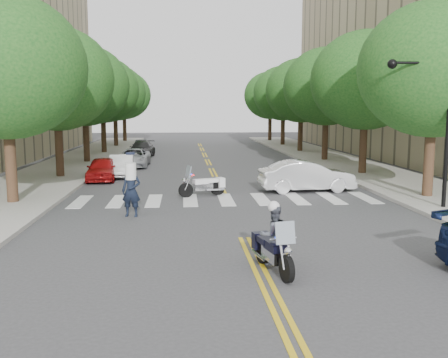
{
  "coord_description": "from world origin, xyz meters",
  "views": [
    {
      "loc": [
        -1.83,
        -14.72,
        3.9
      ],
      "look_at": [
        -0.31,
        3.74,
        1.3
      ],
      "focal_mm": 40.0,
      "sensor_mm": 36.0,
      "label": 1
    }
  ],
  "objects": [
    {
      "name": "parked_car_b",
      "position": [
        -5.42,
        14.5,
        0.63
      ],
      "size": [
        1.62,
        3.93,
        1.27
      ],
      "primitive_type": "imported",
      "rotation": [
        0.0,
        0.0,
        0.07
      ],
      "color": "white",
      "rests_on": "ground"
    },
    {
      "name": "motorcycle_parked",
      "position": [
        -0.82,
        7.52,
        0.5
      ],
      "size": [
        2.13,
        1.06,
        1.43
      ],
      "rotation": [
        0.0,
        0.0,
        1.93
      ],
      "color": "black",
      "rests_on": "ground"
    },
    {
      "name": "tree_l_2",
      "position": [
        -8.8,
        22.0,
        5.55
      ],
      "size": [
        6.4,
        6.4,
        8.45
      ],
      "color": "#382316",
      "rests_on": "ground"
    },
    {
      "name": "tree_l_0",
      "position": [
        -8.8,
        6.0,
        5.55
      ],
      "size": [
        6.4,
        6.4,
        8.45
      ],
      "color": "#382316",
      "rests_on": "ground"
    },
    {
      "name": "parked_car_e",
      "position": [
        -5.49,
        29.5,
        0.67
      ],
      "size": [
        1.79,
        4.03,
        1.35
      ],
      "primitive_type": "imported",
      "rotation": [
        0.0,
        0.0,
        0.05
      ],
      "color": "gray",
      "rests_on": "ground"
    },
    {
      "name": "tree_l_5",
      "position": [
        -8.8,
        46.0,
        5.55
      ],
      "size": [
        6.4,
        6.4,
        8.45
      ],
      "color": "#382316",
      "rests_on": "ground"
    },
    {
      "name": "parked_car_c",
      "position": [
        -5.2,
        19.5,
        0.61
      ],
      "size": [
        2.12,
        4.46,
        1.23
      ],
      "primitive_type": "imported",
      "rotation": [
        0.0,
        0.0,
        -0.02
      ],
      "color": "#97999E",
      "rests_on": "ground"
    },
    {
      "name": "tree_r_4",
      "position": [
        8.8,
        38.0,
        5.55
      ],
      "size": [
        6.4,
        6.4,
        8.45
      ],
      "color": "#382316",
      "rests_on": "ground"
    },
    {
      "name": "ground",
      "position": [
        0.0,
        0.0,
        0.0
      ],
      "size": [
        140.0,
        140.0,
        0.0
      ],
      "primitive_type": "plane",
      "color": "#38383A",
      "rests_on": "ground"
    },
    {
      "name": "tree_r_5",
      "position": [
        8.8,
        46.0,
        5.55
      ],
      "size": [
        6.4,
        6.4,
        8.45
      ],
      "color": "#382316",
      "rests_on": "ground"
    },
    {
      "name": "sidewalk_left",
      "position": [
        -9.5,
        22.0,
        0.07
      ],
      "size": [
        5.0,
        60.0,
        0.15
      ],
      "primitive_type": "cube",
      "color": "#9E9991",
      "rests_on": "ground"
    },
    {
      "name": "tree_r_3",
      "position": [
        8.8,
        30.0,
        5.55
      ],
      "size": [
        6.4,
        6.4,
        8.45
      ],
      "color": "#382316",
      "rests_on": "ground"
    },
    {
      "name": "traffic_signal_pole",
      "position": [
        7.72,
        3.5,
        3.72
      ],
      "size": [
        2.82,
        0.42,
        6.0
      ],
      "color": "black",
      "rests_on": "ground"
    },
    {
      "name": "tree_l_3",
      "position": [
        -8.8,
        30.0,
        5.55
      ],
      "size": [
        6.4,
        6.4,
        8.45
      ],
      "color": "#382316",
      "rests_on": "ground"
    },
    {
      "name": "tree_l_4",
      "position": [
        -8.8,
        38.0,
        5.55
      ],
      "size": [
        6.4,
        6.4,
        8.45
      ],
      "color": "#382316",
      "rests_on": "ground"
    },
    {
      "name": "motorcycle_police",
      "position": [
        0.3,
        -3.17,
        0.78
      ],
      "size": [
        0.82,
        2.13,
        1.74
      ],
      "rotation": [
        0.0,
        0.0,
        3.35
      ],
      "color": "black",
      "rests_on": "ground"
    },
    {
      "name": "parked_car_a",
      "position": [
        -6.3,
        13.0,
        0.64
      ],
      "size": [
        1.71,
        3.85,
        1.29
      ],
      "primitive_type": "imported",
      "rotation": [
        0.0,
        0.0,
        0.05
      ],
      "color": "#A31112",
      "rests_on": "ground"
    },
    {
      "name": "parked_car_d",
      "position": [
        -5.2,
        26.29,
        0.65
      ],
      "size": [
        2.11,
        4.59,
        1.3
      ],
      "primitive_type": "imported",
      "rotation": [
        0.0,
        0.0,
        -0.07
      ],
      "color": "black",
      "rests_on": "ground"
    },
    {
      "name": "tree_r_1",
      "position": [
        8.8,
        14.0,
        5.55
      ],
      "size": [
        6.4,
        6.4,
        8.45
      ],
      "color": "#382316",
      "rests_on": "ground"
    },
    {
      "name": "tree_r_0",
      "position": [
        8.8,
        6.0,
        5.55
      ],
      "size": [
        6.4,
        6.4,
        8.45
      ],
      "color": "#382316",
      "rests_on": "ground"
    },
    {
      "name": "tree_l_1",
      "position": [
        -8.8,
        14.0,
        5.55
      ],
      "size": [
        6.4,
        6.4,
        8.45
      ],
      "color": "#382316",
      "rests_on": "ground"
    },
    {
      "name": "convertible",
      "position": [
        4.02,
        8.39,
        0.74
      ],
      "size": [
        4.6,
        1.87,
        1.48
      ],
      "primitive_type": "imported",
      "rotation": [
        0.0,
        0.0,
        1.64
      ],
      "color": "white",
      "rests_on": "ground"
    },
    {
      "name": "tree_r_2",
      "position": [
        8.8,
        22.0,
        5.55
      ],
      "size": [
        6.4,
        6.4,
        8.45
      ],
      "color": "#382316",
      "rests_on": "ground"
    },
    {
      "name": "sidewalk_right",
      "position": [
        9.5,
        22.0,
        0.07
      ],
      "size": [
        5.0,
        60.0,
        0.15
      ],
      "primitive_type": "cube",
      "color": "#9E9991",
      "rests_on": "ground"
    },
    {
      "name": "officer_standing",
      "position": [
        -3.73,
        3.41,
        0.95
      ],
      "size": [
        0.76,
        0.57,
        1.9
      ],
      "primitive_type": "imported",
      "rotation": [
        0.0,
        0.0,
        -0.18
      ],
      "color": "black",
      "rests_on": "ground"
    }
  ]
}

